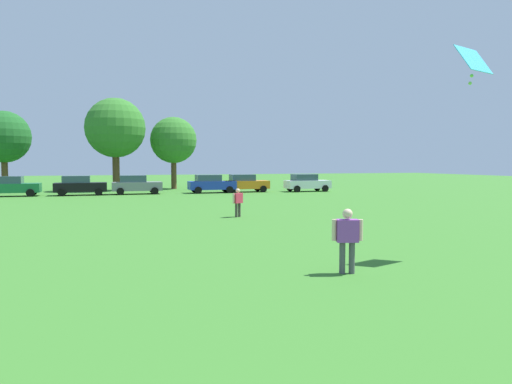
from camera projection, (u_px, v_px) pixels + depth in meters
The scene contains 13 objects.
ground_plane at pixel (99, 211), 27.95m from camera, with size 160.00×160.00×0.00m, color #387528.
adult_bystander at pixel (347, 235), 12.11m from camera, with size 0.76×0.45×1.66m.
bystander_near_trees at pixel (238, 200), 24.64m from camera, with size 0.63×0.47×1.48m.
kite at pixel (473, 61), 13.96m from camera, with size 1.39×0.97×1.14m.
parked_car_green_0 at pixel (11, 186), 39.54m from camera, with size 4.30×2.02×1.68m.
parked_car_black_1 at pixel (80, 185), 40.92m from camera, with size 4.30×2.02×1.68m.
parked_car_gray_2 at pixel (136, 185), 42.35m from camera, with size 4.30×2.02×1.68m.
parked_car_blue_3 at pixel (211, 184), 44.10m from camera, with size 4.30×2.02×1.68m.
parked_car_orange_4 at pixel (245, 183), 45.32m from camera, with size 4.30×2.02×1.68m.
parked_car_white_5 at pixel (307, 183), 46.17m from camera, with size 4.30×2.02×1.68m.
tree_left at pixel (4, 137), 45.76m from camera, with size 4.99×4.99×7.78m.
tree_right at pixel (115, 128), 47.33m from camera, with size 5.91×5.91×9.20m.
tree_far_right at pixel (173, 140), 50.53m from camera, with size 4.89×4.89×7.63m.
Camera 1 is at (0.46, 0.68, 2.84)m, focal length 33.46 mm.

